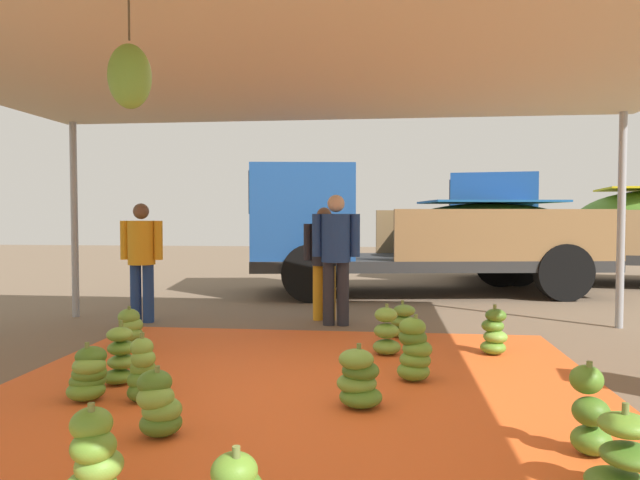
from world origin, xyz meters
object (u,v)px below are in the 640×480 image
Objects in this scene: banana_bunch_9 at (120,357)px; worker_2 at (142,253)px; worker_0 at (324,254)px; banana_bunch_5 at (130,331)px; banana_bunch_1 at (159,405)px; banana_bunch_3 at (624,458)px; cargo_truck_main at (410,231)px; worker_1 at (336,249)px; banana_bunch_4 at (414,351)px; banana_bunch_7 at (403,322)px; banana_bunch_11 at (94,459)px; banana_bunch_10 at (590,414)px; cargo_truck_far at (594,225)px; banana_bunch_0 at (359,379)px; banana_bunch_6 at (88,375)px; banana_bunch_8 at (386,333)px; banana_bunch_13 at (494,333)px; banana_bunch_12 at (142,371)px.

banana_bunch_9 is 0.34× the size of worker_2.
banana_bunch_9 is 0.35× the size of worker_0.
worker_0 is (1.92, 2.13, 0.71)m from banana_bunch_5.
banana_bunch_3 reaches higher than banana_bunch_1.
cargo_truck_main is 3.84× the size of worker_1.
banana_bunch_4 is 1.07× the size of banana_bunch_9.
banana_bunch_7 is at bearing 91.36° from banana_bunch_4.
banana_bunch_11 is at bearing -88.55° from banana_bunch_1.
banana_bunch_10 is (0.01, 0.53, 0.05)m from banana_bunch_3.
banana_bunch_11 is 0.30× the size of worker_1.
banana_bunch_4 is at bearing 8.71° from banana_bunch_9.
cargo_truck_far reaches higher than worker_1.
worker_0 is (-0.66, 3.73, 0.72)m from banana_bunch_0.
banana_bunch_1 is 0.85× the size of banana_bunch_9.
worker_0 is 0.97× the size of worker_2.
worker_0 reaches higher than banana_bunch_3.
worker_0 reaches higher than banana_bunch_1.
banana_bunch_3 is 0.30× the size of worker_2.
banana_bunch_6 is 0.46m from banana_bunch_9.
banana_bunch_13 is at bearing 7.26° from banana_bunch_8.
banana_bunch_0 is at bearing -125.99° from banana_bunch_13.
banana_bunch_10 is 0.33× the size of worker_1.
cargo_truck_far is at bearing 43.79° from worker_0.
banana_bunch_9 reaches higher than banana_bunch_3.
banana_bunch_7 is 3.36m from banana_bunch_9.
worker_1 is (1.70, 3.42, 0.82)m from banana_bunch_6.
banana_bunch_3 is at bearing -88.32° from banana_bunch_13.
banana_bunch_10 is (1.46, -0.75, 0.04)m from banana_bunch_0.
banana_bunch_7 is 1.43m from worker_1.
banana_bunch_5 is 3.95m from banana_bunch_13.
cargo_truck_main is 3.32m from worker_0.
banana_bunch_0 is 1.05× the size of banana_bunch_7.
banana_bunch_6 is 4.03m from banana_bunch_13.
banana_bunch_1 is at bearing -121.51° from banana_bunch_8.
worker_1 reaches higher than worker_2.
banana_bunch_3 is at bearing -41.50° from banana_bunch_0.
worker_1 reaches higher than banana_bunch_12.
banana_bunch_7 is at bearing 76.79° from banana_bunch_8.
cargo_truck_main is at bearing 66.33° from worker_0.
worker_1 is (0.84, 4.10, 0.82)m from banana_bunch_1.
worker_1 is (1.26, 3.41, 0.78)m from banana_bunch_12.
banana_bunch_1 is 0.81m from banana_bunch_12.
worker_1 is at bearing -133.12° from cargo_truck_far.
cargo_truck_far reaches higher than banana_bunch_3.
banana_bunch_11 is at bearing -61.08° from banana_bunch_6.
banana_bunch_9 reaches higher than banana_bunch_6.
banana_bunch_11 reaches higher than banana_bunch_3.
banana_bunch_9 is 1.06× the size of banana_bunch_11.
banana_bunch_12 is at bearing 121.03° from banana_bunch_1.
banana_bunch_1 is 11.46m from cargo_truck_far.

